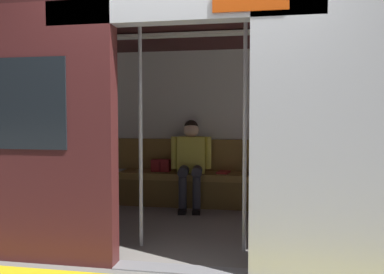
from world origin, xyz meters
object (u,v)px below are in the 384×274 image
Objects in this scene: grab_pole_door at (141,134)px; handbag at (161,165)px; train_car at (195,91)px; person_seated at (191,158)px; bench_seat at (214,181)px; grab_pole_far at (245,134)px; book at (223,172)px.

handbag is at bearing -81.32° from grab_pole_door.
person_seated is at bearing -76.84° from train_car.
bench_seat is 1.23× the size of grab_pole_far.
bench_seat is 0.79m from handbag.
grab_pole_far is (-0.79, 1.63, 0.40)m from person_seated.
train_car is at bearing 122.07° from handbag.
book is (-0.89, 0.02, -0.07)m from handbag.
bench_seat is 1.92m from grab_pole_door.
grab_pole_door and grab_pole_far have the same top height.
person_seated is at bearing 9.56° from bench_seat.
person_seated is 1.86m from grab_pole_far.
bench_seat is at bearing -73.85° from grab_pole_far.
person_seated is at bearing 22.39° from book.
train_car is 2.97× the size of grab_pole_far.
bench_seat is 0.18m from book.
grab_pole_far is at bearing 130.13° from train_car.
train_car reaches higher than handbag.
handbag is 2.22m from grab_pole_far.
grab_pole_far reaches higher than handbag.
train_car is 0.93m from grab_pole_door.
handbag is at bearing -54.62° from grab_pole_far.
train_car reaches higher than book.
grab_pole_far is (-0.36, 1.73, 0.60)m from book.
handbag is 0.12× the size of grab_pole_far.
grab_pole_far reaches higher than book.
person_seated is (0.22, -0.96, -0.84)m from train_car.
grab_pole_door reaches higher than person_seated.
train_car is 1.55m from bench_seat.
book is 0.10× the size of grab_pole_door.
book is at bearing -101.26° from train_car.
handbag is at bearing -57.93° from train_car.
book is 1.96m from grab_pole_door.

